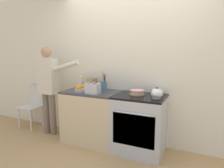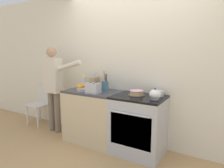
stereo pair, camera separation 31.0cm
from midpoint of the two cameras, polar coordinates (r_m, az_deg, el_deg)
The scene contains 14 objects.
ground_plane at distance 3.13m, azimuth -1.40°, elevation -20.09°, with size 16.00×16.00×0.00m, color tan.
wall_back at distance 3.30m, azimuth 3.24°, elevation 5.18°, with size 8.00×0.04×2.60m.
counter_cabinet at distance 3.47m, azimuth -8.36°, elevation -9.20°, with size 0.92×0.59×0.88m.
stove_range at distance 3.11m, azimuth 4.90°, elevation -11.35°, with size 0.75×0.63×0.88m.
layer_cake at distance 3.03m, azimuth 4.29°, elevation -2.47°, with size 0.26×0.26×0.08m.
tea_kettle at distance 2.84m, azimuth 9.66°, elevation -2.75°, with size 0.20×0.16×0.16m.
mixing_bowl at distance 3.05m, azimuth 9.97°, elevation -2.34°, with size 0.20×0.20×0.09m.
knife_block at distance 3.47m, azimuth -8.19°, elevation 0.16°, with size 0.10×0.18×0.30m.
utensil_crock at distance 3.35m, azimuth -5.05°, elevation -0.50°, with size 0.11×0.11×0.33m.
fruit_bowl at distance 3.35m, azimuth -11.59°, elevation -1.36°, with size 0.21×0.21×0.11m.
toaster at distance 3.13m, azimuth -8.33°, elevation -1.25°, with size 0.23×0.15×0.17m.
milk_carton at distance 3.62m, azimuth -11.30°, elevation 0.59°, with size 0.07×0.07×0.24m.
person_baker at distance 3.85m, azimuth -19.98°, elevation 0.22°, with size 0.92×0.20×1.62m.
dining_chair at distance 4.49m, azimuth -23.37°, elevation -5.06°, with size 0.40×0.40×0.84m.
Camera 1 is at (1.07, -2.52, 1.54)m, focal length 32.00 mm.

